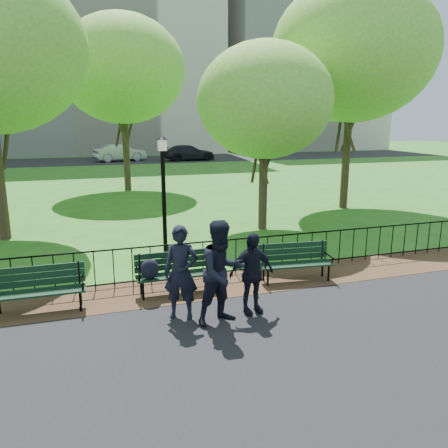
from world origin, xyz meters
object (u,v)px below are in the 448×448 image
object	(u,v)px
person_left	(181,273)
lamppost	(164,195)
sedan_silver	(120,153)
sedan_dark	(189,153)
park_bench_main	(165,268)
person_mid	(222,272)
park_bench_right_a	(295,258)
park_bench_left_a	(39,284)
tree_near_e	(265,101)
tree_far_c	(122,69)
person_right	(252,273)
tree_mid_e	(353,52)

from	to	relation	value
person_left	lamppost	bearing A→B (deg)	108.43
sedan_silver	sedan_dark	distance (m)	6.25
park_bench_main	sedan_silver	bearing A→B (deg)	86.44
person_left	person_mid	world-z (taller)	person_mid
park_bench_main	sedan_silver	world-z (taller)	sedan_silver
park_bench_main	park_bench_right_a	distance (m)	2.97
park_bench_main	person_left	xyz separation A→B (m)	(0.09, -1.17, 0.30)
park_bench_main	park_bench_left_a	distance (m)	2.42
tree_near_e	person_mid	world-z (taller)	tree_near_e
tree_far_c	sedan_dark	world-z (taller)	tree_far_c
tree_near_e	tree_far_c	size ratio (longest dim) A/B	0.69
tree_near_e	person_mid	distance (m)	7.92
sedan_dark	park_bench_right_a	bearing A→B (deg)	168.99
park_bench_left_a	sedan_dark	world-z (taller)	sedan_dark
park_bench_right_a	person_right	world-z (taller)	person_right
tree_mid_e	person_right	distance (m)	12.58
park_bench_left_a	person_right	xyz separation A→B (m)	(3.81, -1.29, 0.24)
park_bench_main	lamppost	world-z (taller)	lamppost
tree_far_c	person_left	size ratio (longest dim) A/B	5.03
park_bench_main	tree_near_e	bearing A→B (deg)	48.31
park_bench_left_a	tree_near_e	distance (m)	8.97
person_left	sedan_dark	world-z (taller)	person_left
person_mid	sedan_silver	distance (m)	34.17
person_mid	person_right	distance (m)	0.71
park_bench_main	tree_mid_e	distance (m)	12.73
sedan_silver	sedan_dark	xyz separation A→B (m)	(6.15, -1.12, -0.06)
park_bench_left_a	tree_far_c	world-z (taller)	tree_far_c
park_bench_main	park_bench_left_a	world-z (taller)	park_bench_left_a
park_bench_right_a	person_right	size ratio (longest dim) A/B	1.09
park_bench_main	sedan_dark	world-z (taller)	sedan_dark
lamppost	tree_near_e	distance (m)	5.14
park_bench_main	tree_far_c	bearing A→B (deg)	86.85
person_mid	sedan_dark	bearing A→B (deg)	63.21
park_bench_right_a	park_bench_left_a	bearing A→B (deg)	-173.50
park_bench_right_a	tree_near_e	size ratio (longest dim) A/B	0.28
park_bench_main	tree_near_e	size ratio (longest dim) A/B	0.28
park_bench_left_a	sedan_dark	size ratio (longest dim) A/B	0.35
sedan_dark	person_mid	bearing A→B (deg)	165.67
lamppost	person_left	xyz separation A→B (m)	(-0.33, -3.44, -0.87)
tree_mid_e	person_mid	size ratio (longest dim) A/B	4.74
park_bench_left_a	sedan_silver	world-z (taller)	sedan_silver
tree_near_e	person_right	distance (m)	7.55
person_mid	person_right	size ratio (longest dim) A/B	1.21
tree_near_e	tree_mid_e	bearing A→B (deg)	26.92
park_bench_main	sedan_dark	distance (m)	32.45
park_bench_main	person_mid	xyz separation A→B (m)	(0.74, -1.59, 0.37)
lamppost	sedan_dark	world-z (taller)	lamppost
park_bench_left_a	lamppost	bearing A→B (deg)	40.01
lamppost	sedan_silver	size ratio (longest dim) A/B	0.69
tree_far_c	person_left	xyz separation A→B (m)	(-0.65, -15.99, -5.19)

